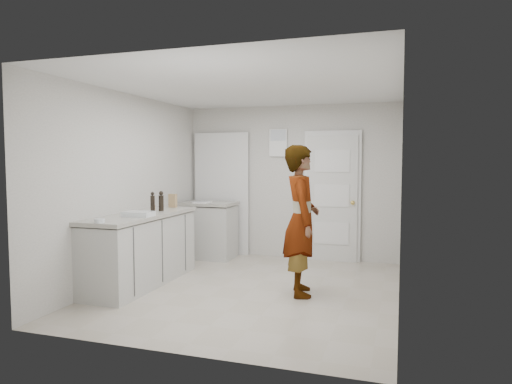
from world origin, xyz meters
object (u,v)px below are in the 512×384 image
(egg_bowl, at_px, (99,221))
(cake_mix_box, at_px, (173,201))
(spice_jar, at_px, (153,208))
(person, at_px, (301,220))
(oil_cruet_a, at_px, (161,202))
(baking_dish, at_px, (138,214))
(oil_cruet_b, at_px, (153,202))

(egg_bowl, bearing_deg, cake_mix_box, 90.35)
(spice_jar, relative_size, egg_bowl, 0.69)
(person, distance_m, egg_bowl, 2.30)
(person, xyz_separation_m, cake_mix_box, (-2.04, 0.62, 0.13))
(oil_cruet_a, relative_size, baking_dish, 0.76)
(cake_mix_box, xyz_separation_m, oil_cruet_a, (0.08, -0.47, 0.03))
(person, height_order, oil_cruet_b, person)
(oil_cruet_b, bearing_deg, person, -1.26)
(cake_mix_box, distance_m, egg_bowl, 1.71)
(spice_jar, relative_size, baking_dish, 0.22)
(person, bearing_deg, cake_mix_box, 55.57)
(baking_dish, distance_m, egg_bowl, 0.64)
(oil_cruet_b, distance_m, baking_dish, 0.52)
(cake_mix_box, relative_size, oil_cruet_b, 0.74)
(spice_jar, height_order, baking_dish, spice_jar)
(oil_cruet_a, distance_m, baking_dish, 0.62)
(oil_cruet_b, bearing_deg, cake_mix_box, 90.59)
(oil_cruet_a, distance_m, egg_bowl, 1.24)
(oil_cruet_b, xyz_separation_m, baking_dish, (0.10, -0.51, -0.10))
(cake_mix_box, height_order, oil_cruet_b, oil_cruet_b)
(cake_mix_box, bearing_deg, egg_bowl, -79.81)
(cake_mix_box, xyz_separation_m, egg_bowl, (0.01, -1.71, -0.08))
(person, height_order, spice_jar, person)
(spice_jar, relative_size, oil_cruet_a, 0.29)
(cake_mix_box, distance_m, oil_cruet_a, 0.48)
(spice_jar, bearing_deg, person, -2.81)
(person, distance_m, oil_cruet_b, 2.04)
(oil_cruet_b, bearing_deg, baking_dish, -78.89)
(oil_cruet_a, xyz_separation_m, oil_cruet_b, (-0.07, -0.10, -0.00))
(person, relative_size, baking_dish, 4.99)
(person, xyz_separation_m, egg_bowl, (-2.03, -1.09, 0.05))
(person, relative_size, egg_bowl, 15.36)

